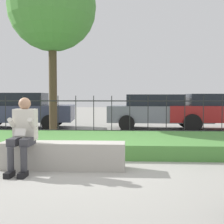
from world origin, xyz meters
TOP-DOWN VIEW (x-y plane):
  - ground_plane at (0.00, 0.00)m, footprint 60.00×60.00m
  - stone_bench at (-0.37, 0.00)m, footprint 2.22×0.46m
  - person_seated_reader at (-1.00, -0.27)m, footprint 0.42×0.73m
  - grass_berm at (0.00, 2.03)m, footprint 10.71×2.66m
  - iron_fence at (-0.00, 3.87)m, footprint 8.71×0.03m
  - car_parked_center at (1.92, 6.82)m, footprint 4.01×2.04m
  - car_parked_right at (4.36, 6.71)m, footprint 4.24×2.00m
  - car_parked_left at (-3.62, 6.80)m, footprint 4.34×2.26m
  - tree_behind_fence at (-1.80, 5.01)m, footprint 2.96×2.96m

SIDE VIEW (x-z plane):
  - ground_plane at x=0.00m, z-range 0.00..0.00m
  - grass_berm at x=0.00m, z-range 0.00..0.31m
  - stone_bench at x=-0.37m, z-range -0.03..0.45m
  - iron_fence at x=0.00m, z-range 0.03..1.34m
  - person_seated_reader at x=-1.00m, z-range 0.06..1.34m
  - car_parked_center at x=1.92m, z-range 0.04..1.40m
  - car_parked_right at x=4.36m, z-range 0.06..1.44m
  - car_parked_left at x=-3.62m, z-range 0.04..1.46m
  - tree_behind_fence at x=-1.80m, z-range 1.38..7.16m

